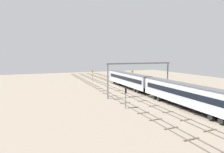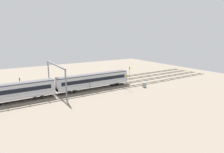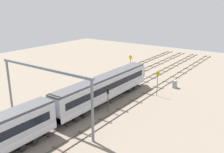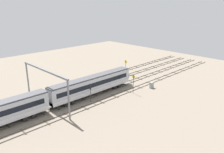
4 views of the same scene
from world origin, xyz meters
name	(u,v)px [view 3 (image 3 of 4)]	position (x,y,z in m)	size (l,w,h in m)	color
ground_plane	(113,91)	(0.00, 0.00, 0.00)	(109.57, 109.57, 0.00)	gray
track_near_foreground	(142,97)	(0.00, -6.80, 0.07)	(93.57, 2.40, 0.16)	#59544C
track_with_train	(122,93)	(0.00, -2.27, 0.07)	(93.57, 2.40, 0.16)	#59544C
track_middle	(104,88)	(0.00, 2.27, 0.07)	(93.57, 2.40, 0.16)	#59544C
track_second_far	(88,84)	(0.00, 6.80, 0.07)	(93.57, 2.40, 0.16)	#59544C
train	(54,111)	(-17.58, -2.27, 2.66)	(50.40, 3.24, 4.80)	#B7BCC6
overhead_gantry	(44,82)	(-17.11, 0.00, 6.50)	(0.40, 18.35, 8.64)	slate
speed_sign_near_foreground	(158,80)	(2.53, -8.56, 3.17)	(0.14, 0.88, 4.91)	#4C4C51
speed_sign_mid_trackside	(130,61)	(13.35, 3.96, 3.09)	(0.14, 1.02, 4.61)	#4C4C51
signal_light_trackside_departure	(108,96)	(-8.59, -5.03, 2.65)	(0.31, 0.32, 4.00)	#4C4C51
relay_cabinet	(175,84)	(9.04, -9.60, 0.81)	(1.14, 0.61, 1.62)	gray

